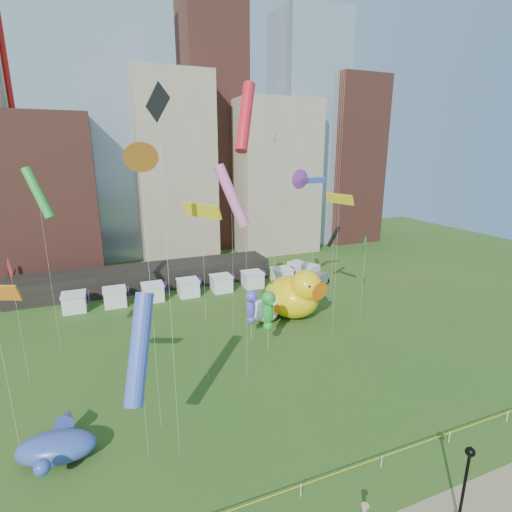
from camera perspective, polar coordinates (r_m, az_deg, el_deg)
name	(u,v)px	position (r m, az deg, el deg)	size (l,w,h in m)	color
ground	(301,496)	(27.60, 6.64, -31.85)	(160.00, 160.00, 0.00)	#25551A
skyline	(161,145)	(78.25, -13.83, 15.71)	(101.00, 23.00, 68.00)	brown
crane_right	(292,18)	(93.76, 5.37, 31.71)	(23.00, 1.00, 76.00)	red
pavilion	(147,277)	(61.42, -15.79, -2.99)	(38.00, 6.00, 3.20)	black
vendor_tents	(188,288)	(56.64, -9.99, -4.71)	(33.24, 2.80, 2.40)	white
caution_tape	(301,487)	(27.11, 6.69, -30.87)	(50.00, 0.06, 0.90)	white
big_duck	(294,294)	(48.29, 5.72, -5.69)	(8.37, 9.37, 6.55)	yellow
small_duck	(265,310)	(47.32, 1.38, -7.95)	(3.90, 4.73, 3.41)	white
seahorse_green	(269,308)	(39.87, 1.87, -7.65)	(1.78, 2.07, 6.52)	silver
seahorse_purple	(251,304)	(42.16, -0.69, -7.19)	(1.32, 1.65, 5.71)	silver
whale_inflatable	(57,445)	(31.89, -27.36, -23.60)	(5.55, 6.63, 2.27)	#3F338D
lamppost	(466,476)	(26.76, 28.68, -26.67)	(0.52, 0.52, 5.02)	black
box_truck	(306,272)	(62.44, 7.41, -2.40)	(4.70, 6.93, 2.78)	silver
kite_0	(245,117)	(31.43, -1.60, 19.87)	(2.68, 3.13, 25.47)	silver
kite_1	(232,196)	(41.71, -3.64, 8.84)	(3.71, 3.61, 18.98)	silver
kite_2	(334,237)	(54.19, 11.42, 2.84)	(1.55, 1.79, 10.43)	silver
kite_3	(38,193)	(41.94, -29.61, 8.08)	(2.74, 2.49, 18.84)	silver
kite_4	(202,211)	(31.43, -8.03, 6.56)	(2.51, 3.48, 16.16)	silver
kite_5	(139,348)	(25.95, -16.92, -12.96)	(2.97, 4.07, 11.62)	silver
kite_7	(301,179)	(44.28, 6.69, 11.21)	(2.05, 1.31, 18.28)	silver
kite_8	(10,272)	(38.38, -32.62, -2.00)	(0.70, 1.90, 11.63)	silver
kite_9	(276,139)	(39.74, 3.00, 16.95)	(1.29, 2.61, 22.02)	silver
kite_10	(159,121)	(22.70, -14.22, 18.84)	(1.08, 1.82, 23.77)	silver
kite_11	(366,243)	(48.23, 15.96, 1.81)	(1.33, 1.33, 10.34)	silver
kite_12	(340,199)	(41.65, 12.29, 8.18)	(1.39, 3.51, 15.92)	silver
kite_13	(316,182)	(46.74, 8.88, 10.81)	(2.38, 0.40, 17.27)	silver
kite_14	(140,158)	(25.76, -16.74, 13.71)	(1.66, 1.20, 20.75)	silver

